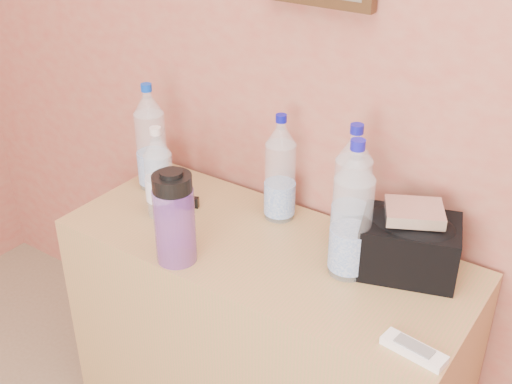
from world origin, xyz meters
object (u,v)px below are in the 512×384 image
pet_large_b (280,173)px  toiletry_bag (409,243)px  dresser (264,345)px  pet_large_d (352,217)px  pet_large_a (151,143)px  pet_small (159,177)px  sunglasses (178,201)px  nalgene_bottle (174,217)px  pet_large_c (352,195)px  ac_remote (414,350)px  foil_packet (414,212)px

pet_large_b → toiletry_bag: 0.40m
dresser → pet_large_b: 0.51m
pet_large_b → pet_large_d: pet_large_d is taller
dresser → pet_large_a: bearing=169.7°
pet_large_a → pet_small: 0.18m
sunglasses → nalgene_bottle: bearing=-72.8°
pet_large_d → nalgene_bottle: 0.43m
dresser → pet_small: bearing=-174.8°
pet_large_c → pet_large_a: bearing=-176.2°
pet_small → nalgene_bottle: size_ratio=1.07×
dresser → pet_large_d: bearing=5.9°
pet_large_d → toiletry_bag: 0.17m
sunglasses → toiletry_bag: bearing=-16.5°
nalgene_bottle → ac_remote: nalgene_bottle is taller
pet_large_a → pet_large_b: bearing=8.8°
pet_large_b → nalgene_bottle: size_ratio=1.23×
pet_small → sunglasses: (0.01, 0.06, -0.10)m
pet_large_d → nalgene_bottle: bearing=-152.5°
ac_remote → pet_large_b: bearing=157.1°
pet_large_d → ac_remote: pet_large_d is taller
pet_large_c → pet_large_b: bearing=174.5°
nalgene_bottle → toiletry_bag: 0.58m
pet_small → sunglasses: bearing=83.1°
dresser → pet_large_b: size_ratio=3.59×
pet_large_b → toiletry_bag: size_ratio=1.33×
pet_small → foil_packet: size_ratio=2.00×
pet_small → foil_packet: bearing=11.0°
pet_large_b → nalgene_bottle: pet_large_b is taller
dresser → pet_large_a: size_ratio=3.38×
ac_remote → pet_large_a: bearing=172.8°
pet_large_d → toiletry_bag: bearing=36.1°
sunglasses → toiletry_bag: 0.68m
pet_large_a → dresser: bearing=-10.3°
pet_large_d → pet_small: (-0.56, -0.05, -0.04)m
sunglasses → pet_large_b: bearing=0.1°
nalgene_bottle → pet_large_b: bearing=72.7°
pet_large_d → sunglasses: size_ratio=2.85×
pet_small → ac_remote: size_ratio=1.93×
dresser → pet_large_b: (-0.05, 0.15, 0.48)m
ac_remote → nalgene_bottle: bearing=-171.2°
pet_large_b → ac_remote: 0.63m
pet_large_c → pet_large_d: bearing=-62.7°
sunglasses → dresser: bearing=-28.6°
pet_large_a → pet_large_b: pet_large_a is taller
dresser → pet_large_c: 0.54m
toiletry_bag → foil_packet: 0.09m
pet_small → nalgene_bottle: bearing=-38.5°
pet_large_b → sunglasses: size_ratio=2.47×
pet_large_b → pet_small: pet_large_b is taller
toiletry_bag → pet_large_d: bearing=-162.4°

